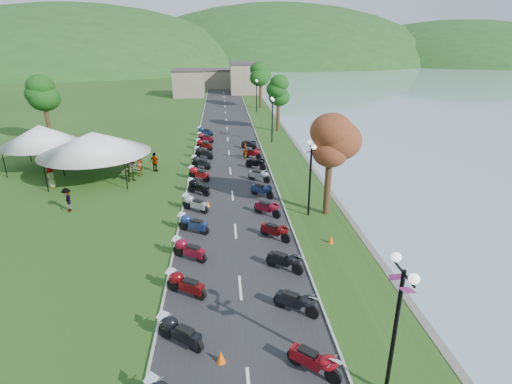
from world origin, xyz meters
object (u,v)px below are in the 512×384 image
object	(u,v)px
pedestrian_a	(141,175)
pedestrian_b	(133,170)
vendor_tent_main	(96,155)
streetlamp_near	(395,333)
pedestrian_c	(69,211)

from	to	relation	value
pedestrian_a	pedestrian_b	distance (m)	1.91
vendor_tent_main	pedestrian_b	bearing A→B (deg)	39.77
pedestrian_a	pedestrian_b	size ratio (longest dim) A/B	1.11
streetlamp_near	vendor_tent_main	distance (m)	28.41
vendor_tent_main	pedestrian_b	world-z (taller)	vendor_tent_main
vendor_tent_main	pedestrian_c	bearing A→B (deg)	-90.91
pedestrian_a	streetlamp_near	bearing A→B (deg)	-123.76
vendor_tent_main	pedestrian_a	world-z (taller)	vendor_tent_main
streetlamp_near	pedestrian_a	xyz separation A→B (m)	(-12.44, 23.96, -2.50)
pedestrian_a	pedestrian_b	bearing A→B (deg)	59.97
pedestrian_c	pedestrian_b	bearing A→B (deg)	138.77
streetlamp_near	pedestrian_a	world-z (taller)	streetlamp_near
pedestrian_a	pedestrian_c	distance (m)	8.18
vendor_tent_main	pedestrian_b	distance (m)	3.75
streetlamp_near	pedestrian_b	distance (m)	29.01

